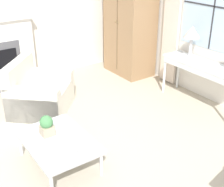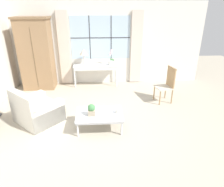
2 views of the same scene
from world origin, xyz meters
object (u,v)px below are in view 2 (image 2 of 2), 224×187
(armchair_upholstered, at_px, (37,111))
(pillar_candle, at_px, (117,111))
(side_chair_wooden, at_px, (167,83))
(armoire, at_px, (37,54))
(potted_orchid, at_px, (111,59))
(potted_plant_small, at_px, (92,110))
(table_lamp, at_px, (84,53))
(console_table, at_px, (96,67))
(coffee_table, at_px, (100,115))

(armchair_upholstered, distance_m, pillar_candle, 1.98)
(side_chair_wooden, bearing_deg, armoire, 161.25)
(potted_orchid, bearing_deg, armchair_upholstered, -129.41)
(armchair_upholstered, height_order, potted_plant_small, armchair_upholstered)
(table_lamp, distance_m, side_chair_wooden, 2.97)
(armchair_upholstered, xyz_separation_m, potted_plant_small, (1.35, -0.45, 0.23))
(potted_orchid, bearing_deg, side_chair_wooden, -42.77)
(console_table, height_order, pillar_candle, console_table)
(table_lamp, relative_size, potted_orchid, 1.02)
(potted_orchid, xyz_separation_m, armchair_upholstered, (-1.95, -2.37, -0.66))
(armoire, distance_m, pillar_candle, 3.71)
(console_table, distance_m, side_chair_wooden, 2.55)
(armoire, distance_m, coffee_table, 3.47)
(table_lamp, xyz_separation_m, armchair_upholstered, (-1.02, -2.44, -0.89))
(pillar_candle, bearing_deg, side_chair_wooden, 39.93)
(potted_orchid, xyz_separation_m, coffee_table, (-0.42, -2.76, -0.61))
(coffee_table, bearing_deg, potted_orchid, 81.31)
(table_lamp, bearing_deg, potted_plant_small, -83.45)
(armoire, distance_m, armchair_upholstered, 2.51)
(potted_orchid, distance_m, coffee_table, 2.86)
(potted_plant_small, bearing_deg, potted_orchid, 78.06)
(console_table, xyz_separation_m, potted_plant_small, (-0.06, -2.83, -0.15))
(side_chair_wooden, xyz_separation_m, potted_plant_small, (-2.16, -1.38, -0.07))
(table_lamp, xyz_separation_m, potted_orchid, (0.93, -0.07, -0.23))
(armchair_upholstered, distance_m, side_chair_wooden, 3.64)
(armoire, distance_m, potted_orchid, 2.47)
(table_lamp, relative_size, pillar_candle, 4.74)
(armoire, height_order, table_lamp, armoire)
(potted_plant_small, relative_size, pillar_candle, 2.30)
(coffee_table, bearing_deg, table_lamp, 100.11)
(armoire, relative_size, armchair_upholstered, 1.77)
(coffee_table, bearing_deg, side_chair_wooden, 33.65)
(side_chair_wooden, bearing_deg, potted_orchid, 137.23)
(armoire, distance_m, console_table, 1.99)
(potted_orchid, bearing_deg, console_table, 179.25)
(armchair_upholstered, height_order, side_chair_wooden, side_chair_wooden)
(table_lamp, bearing_deg, console_table, -9.53)
(potted_orchid, height_order, coffee_table, potted_orchid)
(potted_orchid, distance_m, armchair_upholstered, 3.14)
(side_chair_wooden, relative_size, pillar_candle, 9.02)
(armchair_upholstered, bearing_deg, console_table, 59.31)
(armoire, bearing_deg, table_lamp, 5.66)
(coffee_table, height_order, potted_plant_small, potted_plant_small)
(armoire, bearing_deg, potted_plant_small, -55.77)
(console_table, xyz_separation_m, armchair_upholstered, (-1.41, -2.38, -0.38))
(console_table, relative_size, pillar_candle, 13.22)
(side_chair_wooden, bearing_deg, console_table, 145.33)
(armchair_upholstered, bearing_deg, coffee_table, -14.48)
(armoire, distance_m, side_chair_wooden, 4.29)
(console_table, distance_m, potted_plant_small, 2.83)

